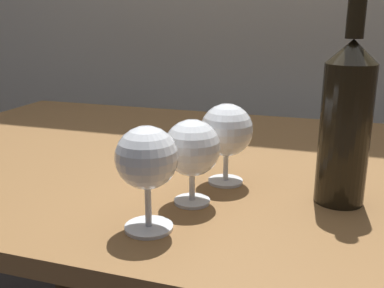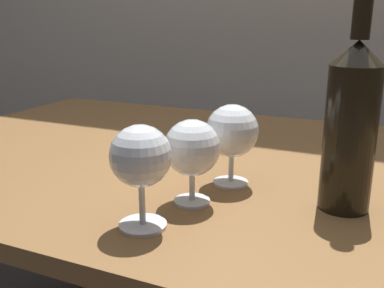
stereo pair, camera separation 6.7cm
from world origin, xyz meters
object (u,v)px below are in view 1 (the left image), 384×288
wine_glass_rose (192,149)px  wine_bottle (346,120)px  wine_glass_white (147,159)px  wine_glass_chardonnay (227,131)px

wine_glass_rose → wine_bottle: (0.22, 0.08, 0.04)m
wine_glass_rose → wine_glass_white: bearing=-105.8°
wine_glass_white → wine_glass_rose: size_ratio=1.09×
wine_glass_white → wine_bottle: wine_bottle is taller
wine_glass_white → wine_bottle: 0.31m
wine_glass_rose → wine_bottle: 0.24m
wine_glass_white → wine_bottle: bearing=36.1°
wine_glass_white → wine_bottle: size_ratio=0.45×
wine_glass_rose → wine_glass_chardonnay: bearing=73.9°
wine_glass_white → wine_glass_rose: bearing=74.2°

